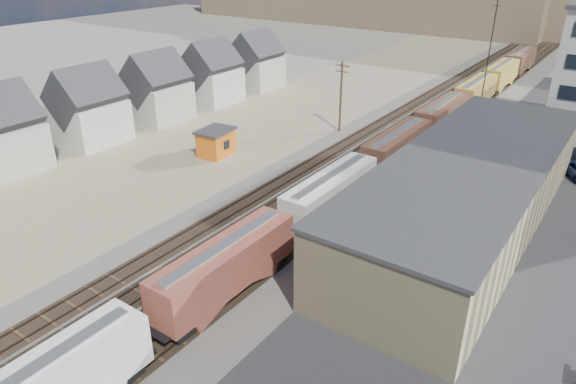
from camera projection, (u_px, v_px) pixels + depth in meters
The scene contains 11 objects.
ground at pixel (158, 303), 38.75m from camera, with size 300.00×300.00×0.00m, color #6B6356.
ballast_bed at pixel (417, 127), 75.48m from camera, with size 18.00×200.00×0.06m, color #4C4742.
dirt_yard at pixel (267, 120), 78.50m from camera, with size 24.00×180.00×0.03m, color #7A6F53.
asphalt_lot at pixel (561, 205), 53.07m from camera, with size 26.00×120.00×0.04m, color #232326.
rail_tracks at pixel (413, 126), 75.73m from camera, with size 11.40×200.00×0.24m.
freight_train at pixel (421, 130), 66.16m from camera, with size 3.00×119.74×4.46m.
warehouse at pixel (468, 191), 47.77m from camera, with size 12.40×40.40×7.25m.
utility_pole_north at pixel (341, 95), 71.70m from camera, with size 2.20×0.32×10.00m.
radio_mast at pixel (488, 58), 75.74m from camera, with size 1.20×0.16×18.00m.
townhouse_row at pixel (125, 100), 72.83m from camera, with size 8.15×68.16×10.47m.
maintenance_shed at pixel (216, 142), 64.96m from camera, with size 4.12×5.06×3.44m.
Camera 1 is at (25.99, -19.81, 24.52)m, focal length 32.00 mm.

